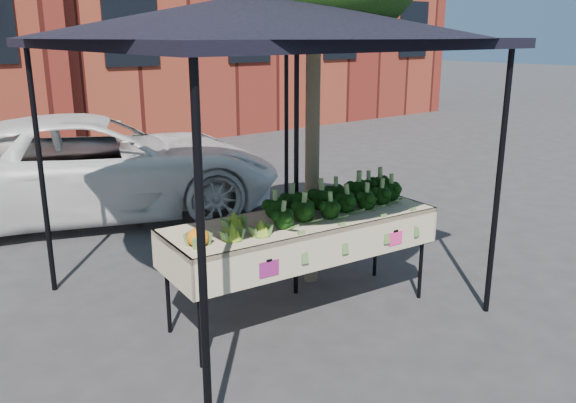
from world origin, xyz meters
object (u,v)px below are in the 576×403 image
object	(u,v)px
vehicle	(83,28)
street_tree	(313,81)
table	(302,267)
canopy	(260,157)

from	to	relation	value
vehicle	street_tree	size ratio (longest dim) A/B	1.25
table	vehicle	distance (m)	4.55
street_tree	vehicle	bearing A→B (deg)	102.95
table	vehicle	bearing A→B (deg)	93.61
table	street_tree	distance (m)	1.72
table	canopy	bearing A→B (deg)	103.51
street_tree	canopy	bearing A→B (deg)	-174.43
canopy	street_tree	distance (m)	0.91
table	street_tree	world-z (taller)	street_tree
table	street_tree	size ratio (longest dim) A/B	0.62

